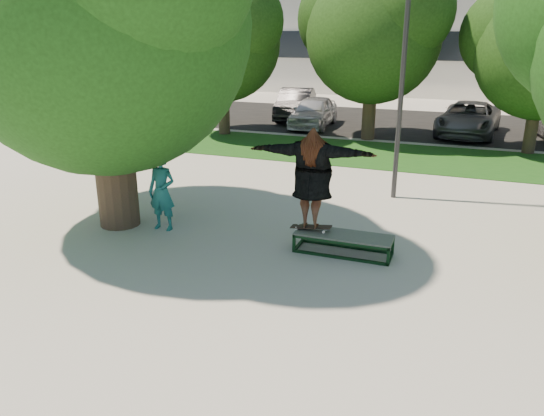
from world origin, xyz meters
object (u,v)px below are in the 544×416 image
at_px(grind_box, 343,244).
at_px(car_dark, 296,104).
at_px(bystander, 162,192).
at_px(car_grey, 469,119).
at_px(lamppost, 403,67).
at_px(tree_left, 98,4).
at_px(car_silver_a, 314,112).

height_order(grind_box, car_dark, car_dark).
distance_m(grind_box, bystander, 3.86).
bearing_deg(car_dark, car_grey, -19.28).
distance_m(bystander, car_grey, 14.29).
relative_size(lamppost, car_dark, 1.48).
distance_m(tree_left, lamppost, 6.70).
distance_m(car_dark, car_grey, 7.60).
height_order(bystander, car_dark, bystander).
bearing_deg(tree_left, car_silver_a, 87.15).
bearing_deg(grind_box, car_grey, 81.84).
bearing_deg(lamppost, bystander, -136.90).
bearing_deg(bystander, tree_left, 179.83).
bearing_deg(bystander, car_grey, 66.50).
xyz_separation_m(grind_box, bystander, (-3.81, -0.08, 0.63)).
relative_size(grind_box, bystander, 1.10).
relative_size(lamppost, grind_box, 3.39).
distance_m(car_silver_a, car_dark, 2.12).
bearing_deg(tree_left, grind_box, 0.90).
bearing_deg(tree_left, bystander, -0.07).
bearing_deg(car_grey, bystander, -107.87).
bearing_deg(lamppost, car_grey, 80.74).
height_order(tree_left, car_dark, tree_left).
bearing_deg(lamppost, car_silver_a, 117.99).
xyz_separation_m(grind_box, car_silver_a, (-4.29, 12.60, 0.45)).
xyz_separation_m(lamppost, car_silver_a, (-4.66, 8.77, -2.51)).
xyz_separation_m(bystander, car_grey, (5.67, 13.11, -0.18)).
xyz_separation_m(tree_left, grind_box, (4.92, 0.08, -4.23)).
xyz_separation_m(tree_left, car_silver_a, (0.63, 12.68, -3.78)).
height_order(tree_left, grind_box, tree_left).
distance_m(grind_box, car_grey, 13.17).
bearing_deg(lamppost, grind_box, -95.49).
bearing_deg(grind_box, car_silver_a, 108.82).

